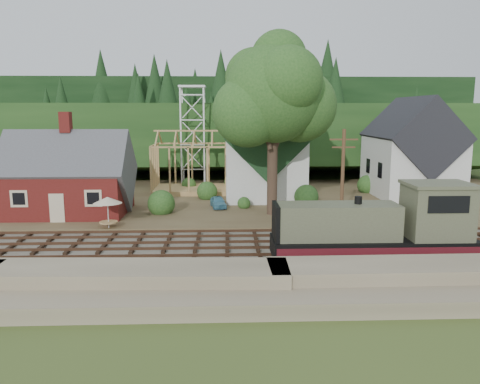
{
  "coord_description": "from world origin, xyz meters",
  "views": [
    {
      "loc": [
        -2.36,
        -30.62,
        9.34
      ],
      "look_at": [
        -0.99,
        6.0,
        3.0
      ],
      "focal_mm": 35.0,
      "sensor_mm": 36.0,
      "label": 1
    }
  ],
  "objects_px": {
    "car_blue": "(218,202)",
    "car_red": "(434,195)",
    "car_green": "(0,202)",
    "locomotive": "(381,229)",
    "patio_set": "(108,202)"
  },
  "relations": [
    {
      "from": "locomotive",
      "to": "car_blue",
      "type": "bearing_deg",
      "value": 122.44
    },
    {
      "from": "car_blue",
      "to": "car_red",
      "type": "xyz_separation_m",
      "value": [
        22.17,
        2.85,
        0.06
      ]
    },
    {
      "from": "car_blue",
      "to": "patio_set",
      "type": "distance_m",
      "value": 11.49
    },
    {
      "from": "locomotive",
      "to": "car_blue",
      "type": "xyz_separation_m",
      "value": [
        -10.18,
        16.02,
        -1.33
      ]
    },
    {
      "from": "locomotive",
      "to": "car_blue",
      "type": "relative_size",
      "value": 3.89
    },
    {
      "from": "car_blue",
      "to": "car_green",
      "type": "bearing_deg",
      "value": 168.82
    },
    {
      "from": "locomotive",
      "to": "car_red",
      "type": "xyz_separation_m",
      "value": [
        11.99,
        18.86,
        -1.26
      ]
    },
    {
      "from": "locomotive",
      "to": "car_green",
      "type": "height_order",
      "value": "locomotive"
    },
    {
      "from": "locomotive",
      "to": "car_red",
      "type": "relative_size",
      "value": 2.84
    },
    {
      "from": "car_green",
      "to": "patio_set",
      "type": "relative_size",
      "value": 1.39
    },
    {
      "from": "car_red",
      "to": "car_green",
      "type": "bearing_deg",
      "value": 84.24
    },
    {
      "from": "car_green",
      "to": "car_red",
      "type": "relative_size",
      "value": 0.79
    },
    {
      "from": "car_red",
      "to": "car_blue",
      "type": "bearing_deg",
      "value": 88.79
    },
    {
      "from": "locomotive",
      "to": "car_red",
      "type": "distance_m",
      "value": 22.38
    },
    {
      "from": "car_blue",
      "to": "car_red",
      "type": "relative_size",
      "value": 0.73
    }
  ]
}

